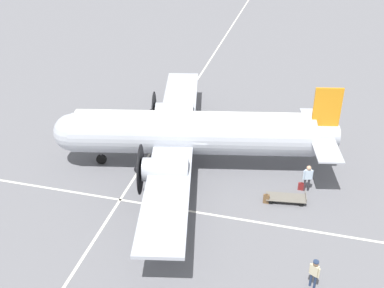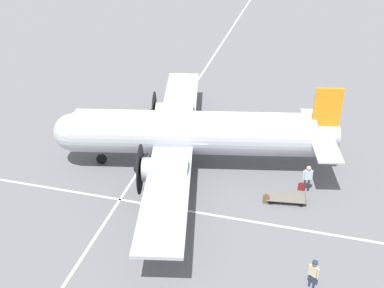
# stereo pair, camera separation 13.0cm
# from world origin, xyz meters

# --- Properties ---
(ground_plane) EXTENTS (300.00, 300.00, 0.00)m
(ground_plane) POSITION_xyz_m (0.00, 0.00, 0.00)
(ground_plane) COLOR slate
(apron_line_eastwest) EXTENTS (120.00, 0.16, 0.01)m
(apron_line_eastwest) POSITION_xyz_m (0.00, -4.81, 0.00)
(apron_line_eastwest) COLOR silver
(apron_line_eastwest) RESTS_ON ground_plane
(apron_line_northsouth) EXTENTS (0.16, 120.00, 0.01)m
(apron_line_northsouth) POSITION_xyz_m (-3.26, 0.00, 0.00)
(apron_line_northsouth) COLOR silver
(apron_line_northsouth) RESTS_ON ground_plane
(airliner_main) EXTENTS (18.47, 22.16, 5.83)m
(airliner_main) POSITION_xyz_m (-0.42, -0.09, 2.54)
(airliner_main) COLOR #ADB2BC
(airliner_main) RESTS_ON ground_plane
(crew_foreground) EXTENTS (0.50, 0.37, 1.65)m
(crew_foreground) POSITION_xyz_m (8.32, -8.95, 1.04)
(crew_foreground) COLOR navy
(crew_foreground) RESTS_ON ground_plane
(passenger_boarding) EXTENTS (0.60, 0.32, 1.82)m
(passenger_boarding) POSITION_xyz_m (7.60, -0.97, 1.11)
(passenger_boarding) COLOR #2D2D33
(passenger_boarding) RESTS_ON ground_plane
(suitcase_near_door) EXTENTS (0.37, 0.14, 0.66)m
(suitcase_near_door) POSITION_xyz_m (5.35, -2.90, 0.31)
(suitcase_near_door) COLOR brown
(suitcase_near_door) RESTS_ON ground_plane
(suitcase_upright_spare) EXTENTS (0.43, 0.13, 0.56)m
(suitcase_upright_spare) POSITION_xyz_m (7.31, -1.00, 0.26)
(suitcase_upright_spare) COLOR maroon
(suitcase_upright_spare) RESTS_ON ground_plane
(baggage_cart) EXTENTS (2.47, 1.24, 0.56)m
(baggage_cart) POSITION_xyz_m (6.51, -2.44, 0.28)
(baggage_cart) COLOR #6B665B
(baggage_cart) RESTS_ON ground_plane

